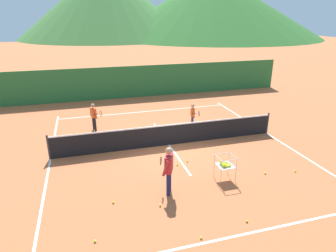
% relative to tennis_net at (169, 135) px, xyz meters
% --- Properties ---
extents(ground_plane, '(120.00, 120.00, 0.00)m').
position_rel_tennis_net_xyz_m(ground_plane, '(0.00, 0.00, -0.50)').
color(ground_plane, '#BC6038').
extents(line_baseline_near, '(10.02, 0.08, 0.01)m').
position_rel_tennis_net_xyz_m(line_baseline_near, '(0.00, -6.08, -0.50)').
color(line_baseline_near, white).
rests_on(line_baseline_near, ground).
extents(line_baseline_far, '(10.02, 0.08, 0.01)m').
position_rel_tennis_net_xyz_m(line_baseline_far, '(0.00, 5.03, -0.50)').
color(line_baseline_far, white).
rests_on(line_baseline_far, ground).
extents(line_sideline_west, '(0.08, 11.11, 0.01)m').
position_rel_tennis_net_xyz_m(line_sideline_west, '(-5.01, 0.00, -0.50)').
color(line_sideline_west, white).
rests_on(line_sideline_west, ground).
extents(line_sideline_east, '(0.08, 11.11, 0.01)m').
position_rel_tennis_net_xyz_m(line_sideline_east, '(5.01, 0.00, -0.50)').
color(line_sideline_east, white).
rests_on(line_sideline_east, ground).
extents(line_service_center, '(0.08, 5.67, 0.01)m').
position_rel_tennis_net_xyz_m(line_service_center, '(0.00, 0.00, -0.50)').
color(line_service_center, white).
rests_on(line_service_center, ground).
extents(tennis_net, '(10.10, 0.08, 1.05)m').
position_rel_tennis_net_xyz_m(tennis_net, '(0.00, 0.00, 0.00)').
color(tennis_net, '#333338').
rests_on(tennis_net, ground).
extents(instructor, '(0.49, 0.82, 1.63)m').
position_rel_tennis_net_xyz_m(instructor, '(-1.08, -3.62, 0.48)').
color(instructor, '#191E4C').
rests_on(instructor, ground).
extents(student_0, '(0.56, 0.58, 1.38)m').
position_rel_tennis_net_xyz_m(student_0, '(-3.08, 2.83, 0.33)').
color(student_0, black).
rests_on(student_0, ground).
extents(student_1, '(0.42, 0.68, 1.28)m').
position_rel_tennis_net_xyz_m(student_1, '(1.78, 1.74, 0.27)').
color(student_1, navy).
rests_on(student_1, ground).
extents(ball_cart, '(0.58, 0.58, 0.90)m').
position_rel_tennis_net_xyz_m(ball_cart, '(1.03, -3.38, 0.09)').
color(ball_cart, '#B7B7BC').
rests_on(ball_cart, ground).
extents(tennis_ball_0, '(0.07, 0.07, 0.07)m').
position_rel_tennis_net_xyz_m(tennis_ball_0, '(-2.89, -3.72, -0.47)').
color(tennis_ball_0, yellow).
rests_on(tennis_ball_0, ground).
extents(tennis_ball_1, '(0.07, 0.07, 0.07)m').
position_rel_tennis_net_xyz_m(tennis_ball_1, '(3.82, -3.64, -0.47)').
color(tennis_ball_1, yellow).
rests_on(tennis_ball_1, ground).
extents(tennis_ball_2, '(0.07, 0.07, 0.07)m').
position_rel_tennis_net_xyz_m(tennis_ball_2, '(2.66, -3.47, -0.47)').
color(tennis_ball_2, yellow).
rests_on(tennis_ball_2, ground).
extents(tennis_ball_3, '(0.07, 0.07, 0.07)m').
position_rel_tennis_net_xyz_m(tennis_ball_3, '(-3.53, -5.26, -0.47)').
color(tennis_ball_3, yellow).
rests_on(tennis_ball_3, ground).
extents(tennis_ball_4, '(0.07, 0.07, 0.07)m').
position_rel_tennis_net_xyz_m(tennis_ball_4, '(0.24, -1.77, -0.47)').
color(tennis_ball_4, yellow).
rests_on(tennis_ball_4, ground).
extents(tennis_ball_5, '(0.07, 0.07, 0.07)m').
position_rel_tennis_net_xyz_m(tennis_ball_5, '(-1.54, -4.27, -0.47)').
color(tennis_ball_5, yellow).
rests_on(tennis_ball_5, ground).
extents(tennis_ball_6, '(0.07, 0.07, 0.07)m').
position_rel_tennis_net_xyz_m(tennis_ball_6, '(0.62, -5.66, -0.47)').
color(tennis_ball_6, yellow).
rests_on(tennis_ball_6, ground).
extents(tennis_ball_7, '(0.07, 0.07, 0.07)m').
position_rel_tennis_net_xyz_m(tennis_ball_7, '(-0.24, -1.95, -0.47)').
color(tennis_ball_7, yellow).
rests_on(tennis_ball_7, ground).
extents(tennis_ball_8, '(0.07, 0.07, 0.07)m').
position_rel_tennis_net_xyz_m(tennis_ball_8, '(-0.87, -5.91, -0.47)').
color(tennis_ball_8, yellow).
rests_on(tennis_ball_8, ground).
extents(windscreen_fence, '(22.04, 0.08, 2.19)m').
position_rel_tennis_net_xyz_m(windscreen_fence, '(0.00, 8.51, 0.60)').
color(windscreen_fence, '#286B33').
rests_on(windscreen_fence, ground).
extents(hill_0, '(53.83, 53.83, 15.32)m').
position_rel_tennis_net_xyz_m(hill_0, '(29.68, 62.36, 7.16)').
color(hill_0, '#2D6628').
rests_on(hill_0, ground).
extents(hill_1, '(42.14, 42.14, 16.89)m').
position_rel_tennis_net_xyz_m(hill_1, '(3.78, 66.80, 7.95)').
color(hill_1, '#427A38').
rests_on(hill_1, ground).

